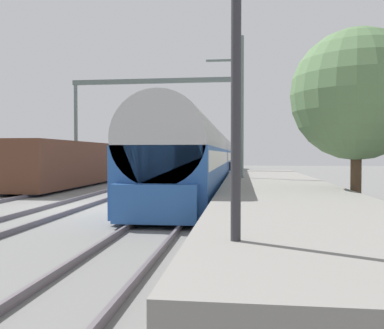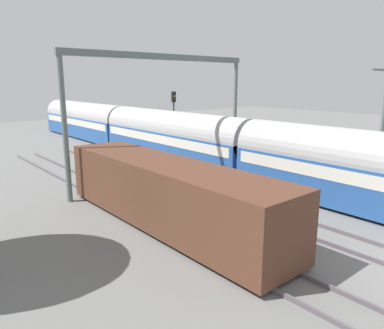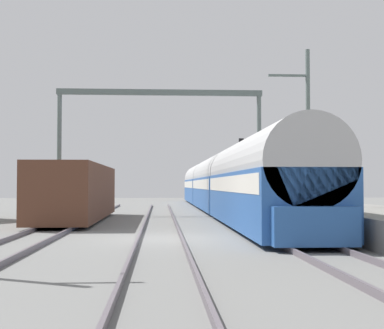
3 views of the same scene
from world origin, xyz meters
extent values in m
plane|color=slate|center=(0.00, 0.00, 0.00)|extent=(120.00, 120.00, 0.00)
cube|color=#5D555C|center=(-4.99, 0.00, 0.08)|extent=(0.08, 60.00, 0.16)
cube|color=#5D555C|center=(-3.55, 0.00, 0.08)|extent=(0.08, 60.00, 0.16)
cube|color=#5D555C|center=(-0.72, 0.00, 0.08)|extent=(0.08, 60.00, 0.16)
cube|color=#5D555C|center=(0.72, 0.00, 0.08)|extent=(0.08, 60.00, 0.16)
cube|color=#5D555C|center=(3.55, 0.00, 0.08)|extent=(0.08, 60.00, 0.16)
cube|color=#5D555C|center=(4.99, 0.00, 0.08)|extent=(0.08, 60.00, 0.16)
cube|color=gray|center=(8.09, 2.00, 0.45)|extent=(4.40, 28.00, 0.90)
cube|color=#28569E|center=(4.27, 4.16, 1.26)|extent=(2.90, 16.00, 2.20)
cube|color=silver|center=(4.27, 4.16, 1.89)|extent=(2.93, 15.36, 0.64)
cylinder|color=#B0B0B0|center=(4.27, 4.16, 2.56)|extent=(2.84, 16.00, 2.84)
cube|color=#28569E|center=(4.27, 20.51, 1.26)|extent=(2.90, 16.00, 2.20)
cube|color=silver|center=(4.27, 20.51, 1.89)|extent=(2.93, 15.36, 0.64)
cylinder|color=#B0B0B0|center=(4.27, 20.51, 2.56)|extent=(2.84, 16.00, 2.84)
cube|color=#28569E|center=(4.27, 36.86, 1.26)|extent=(2.90, 16.00, 2.20)
cube|color=silver|center=(4.27, 36.86, 1.89)|extent=(2.93, 15.36, 0.64)
cylinder|color=#B0B0B0|center=(4.27, 36.86, 2.56)|extent=(2.84, 16.00, 2.84)
cube|color=#28569E|center=(4.27, -4.09, 0.71)|extent=(2.40, 0.50, 1.10)
cube|color=#563323|center=(-4.27, 9.68, 1.51)|extent=(2.80, 13.00, 2.70)
cube|color=black|center=(-4.27, 9.68, 0.21)|extent=(2.52, 11.96, 0.10)
cylinder|color=#292929|center=(5.64, 15.71, 0.42)|extent=(0.21, 0.21, 0.85)
cube|color=#232833|center=(5.64, 15.71, 1.17)|extent=(0.44, 0.31, 0.64)
sphere|color=tan|center=(5.64, 15.71, 1.61)|extent=(0.24, 0.24, 0.24)
cylinder|color=#2D2D33|center=(6.19, 22.87, 2.25)|extent=(0.14, 0.14, 4.50)
cube|color=black|center=(6.19, 22.87, 4.95)|extent=(0.36, 0.20, 0.90)
sphere|color=yellow|center=(6.19, 22.75, 5.01)|extent=(0.16, 0.16, 0.16)
cylinder|color=slate|center=(-6.27, 15.67, 3.75)|extent=(0.28, 0.28, 7.50)
cylinder|color=slate|center=(6.27, 15.67, 3.75)|extent=(0.28, 0.28, 7.50)
cube|color=slate|center=(0.00, 15.67, 7.68)|extent=(12.94, 0.24, 0.36)
cylinder|color=slate|center=(6.67, 5.47, 4.00)|extent=(0.20, 0.20, 8.00)
cube|color=slate|center=(5.77, 5.47, 6.80)|extent=(1.80, 0.10, 0.10)
camera|label=1|loc=(6.66, -15.28, 2.10)|focal=38.41mm
camera|label=2|loc=(-13.35, -2.86, 6.24)|focal=34.51mm
camera|label=3|loc=(0.00, -19.17, 1.86)|focal=51.97mm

